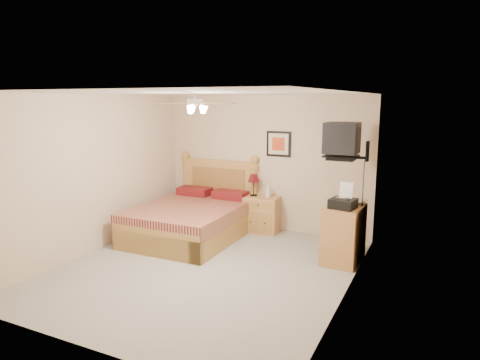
{
  "coord_description": "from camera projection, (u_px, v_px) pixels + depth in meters",
  "views": [
    {
      "loc": [
        2.98,
        -5.06,
        2.41
      ],
      "look_at": [
        0.13,
        0.9,
        1.17
      ],
      "focal_mm": 32.0,
      "sensor_mm": 36.0,
      "label": 1
    }
  ],
  "objects": [
    {
      "name": "magazine_upper",
      "position": [
        352.0,
        200.0,
        6.55
      ],
      "size": [
        0.28,
        0.33,
        0.02
      ],
      "primitive_type": "imported",
      "rotation": [
        0.0,
        0.0,
        -0.28
      ],
      "color": "tan",
      "rests_on": "magazine_lower"
    },
    {
      "name": "floor",
      "position": [
        205.0,
        269.0,
        6.19
      ],
      "size": [
        4.5,
        4.5,
        0.0
      ],
      "primitive_type": "plane",
      "color": "gray",
      "rests_on": "ground"
    },
    {
      "name": "ceiling_fan",
      "position": [
        195.0,
        104.0,
        5.58
      ],
      "size": [
        1.14,
        1.14,
        0.28
      ],
      "primitive_type": null,
      "color": "silver",
      "rests_on": "ceiling"
    },
    {
      "name": "fax_machine",
      "position": [
        343.0,
        196.0,
        6.16
      ],
      "size": [
        0.4,
        0.42,
        0.37
      ],
      "primitive_type": null,
      "rotation": [
        0.0,
        0.0,
        -0.15
      ],
      "color": "black",
      "rests_on": "dresser"
    },
    {
      "name": "nightstand",
      "position": [
        262.0,
        214.0,
        7.89
      ],
      "size": [
        0.65,
        0.51,
        0.66
      ],
      "primitive_type": "cube",
      "rotation": [
        0.0,
        0.0,
        0.09
      ],
      "color": "#BB7C52",
      "rests_on": "ground"
    },
    {
      "name": "wall_tv",
      "position": [
        352.0,
        141.0,
        6.3
      ],
      "size": [
        0.56,
        0.46,
        0.58
      ],
      "primitive_type": null,
      "color": "black",
      "rests_on": "wall_right"
    },
    {
      "name": "bed",
      "position": [
        190.0,
        199.0,
        7.46
      ],
      "size": [
        1.66,
        2.17,
        1.4
      ],
      "primitive_type": null,
      "rotation": [
        0.0,
        0.0,
        0.01
      ],
      "color": "#C79148",
      "rests_on": "ground"
    },
    {
      "name": "ceiling",
      "position": [
        203.0,
        93.0,
        5.73
      ],
      "size": [
        4.0,
        4.5,
        0.04
      ],
      "primitive_type": "cube",
      "color": "white",
      "rests_on": "ground"
    },
    {
      "name": "magazine_lower",
      "position": [
        350.0,
        201.0,
        6.55
      ],
      "size": [
        0.28,
        0.34,
        0.03
      ],
      "primitive_type": "imported",
      "rotation": [
        0.0,
        0.0,
        0.23
      ],
      "color": "#C0B197",
      "rests_on": "dresser"
    },
    {
      "name": "table_lamp",
      "position": [
        254.0,
        185.0,
        7.88
      ],
      "size": [
        0.27,
        0.27,
        0.41
      ],
      "primitive_type": null,
      "rotation": [
        0.0,
        0.0,
        0.28
      ],
      "color": "#5E1218",
      "rests_on": "nightstand"
    },
    {
      "name": "lotion_bottle",
      "position": [
        268.0,
        190.0,
        7.77
      ],
      "size": [
        0.1,
        0.1,
        0.26
      ],
      "primitive_type": "imported",
      "rotation": [
        0.0,
        0.0,
        -0.03
      ],
      "color": "silver",
      "rests_on": "nightstand"
    },
    {
      "name": "wall_back",
      "position": [
        265.0,
        163.0,
        7.96
      ],
      "size": [
        4.0,
        0.04,
        2.5
      ],
      "primitive_type": "cube",
      "color": "beige",
      "rests_on": "ground"
    },
    {
      "name": "framed_picture",
      "position": [
        279.0,
        144.0,
        7.76
      ],
      "size": [
        0.46,
        0.04,
        0.46
      ],
      "primitive_type": "cube",
      "color": "black",
      "rests_on": "wall_back"
    },
    {
      "name": "wall_front",
      "position": [
        81.0,
        227.0,
        3.97
      ],
      "size": [
        4.0,
        0.04,
        2.5
      ],
      "primitive_type": "cube",
      "color": "beige",
      "rests_on": "ground"
    },
    {
      "name": "wall_right",
      "position": [
        349.0,
        198.0,
        5.11
      ],
      "size": [
        0.04,
        4.5,
        2.5
      ],
      "primitive_type": "cube",
      "color": "beige",
      "rests_on": "ground"
    },
    {
      "name": "dresser",
      "position": [
        343.0,
        234.0,
        6.39
      ],
      "size": [
        0.55,
        0.76,
        0.86
      ],
      "primitive_type": "cube",
      "rotation": [
        0.0,
        0.0,
        -0.06
      ],
      "color": "#9F6C3B",
      "rests_on": "ground"
    },
    {
      "name": "wall_left",
      "position": [
        95.0,
        174.0,
        6.81
      ],
      "size": [
        0.04,
        4.5,
        2.5
      ],
      "primitive_type": "cube",
      "color": "beige",
      "rests_on": "ground"
    }
  ]
}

